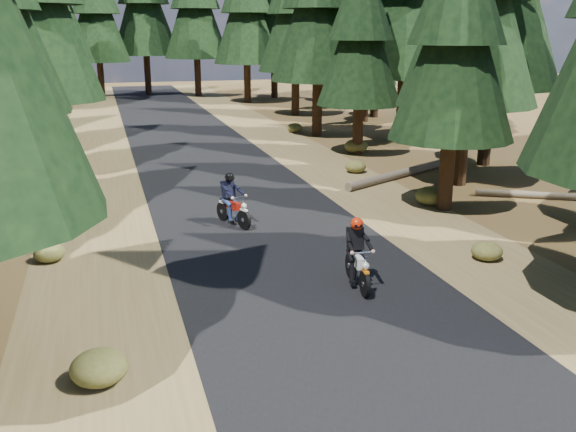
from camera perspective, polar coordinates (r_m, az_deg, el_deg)
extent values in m
plane|color=#4C381B|center=(14.77, 1.63, -5.67)|extent=(120.00, 120.00, 0.00)
cube|color=black|center=(19.33, -2.90, -0.33)|extent=(6.00, 100.00, 0.01)
cube|color=brown|center=(18.87, -16.62, -1.44)|extent=(3.20, 100.00, 0.01)
cube|color=brown|center=(20.82, 9.51, 0.67)|extent=(3.20, 100.00, 0.01)
cylinder|color=black|center=(20.57, 14.11, 6.65)|extent=(0.48, 0.48, 4.52)
cone|color=black|center=(20.32, 14.67, 14.52)|extent=(3.84, 3.84, 5.65)
cylinder|color=black|center=(24.10, 15.39, 9.49)|extent=(0.53, 0.53, 5.84)
cylinder|color=black|center=(28.11, 17.49, 10.82)|extent=(0.56, 0.56, 6.43)
cylinder|color=black|center=(27.15, -20.93, 9.58)|extent=(0.53, 0.53, 5.72)
cone|color=black|center=(27.04, -21.72, 17.10)|extent=(4.86, 4.86, 7.15)
cylinder|color=black|center=(29.52, 6.30, 9.80)|extent=(0.48, 0.48, 4.51)
cone|color=black|center=(29.34, 6.47, 15.27)|extent=(3.83, 3.83, 5.64)
cylinder|color=black|center=(33.35, 10.22, 12.06)|extent=(0.56, 0.56, 6.47)
cylinder|color=black|center=(34.02, -21.21, 10.62)|extent=(0.53, 0.53, 5.64)
cone|color=black|center=(33.92, -21.84, 16.53)|extent=(4.79, 4.79, 7.05)
cylinder|color=black|center=(34.72, 2.63, 11.92)|extent=(0.53, 0.53, 5.83)
cone|color=black|center=(34.64, 2.72, 17.94)|extent=(4.95, 4.95, 7.29)
cylinder|color=black|center=(40.52, 6.86, 11.57)|extent=(0.48, 0.48, 4.61)
cone|color=black|center=(40.39, 7.00, 15.65)|extent=(3.92, 3.92, 5.77)
cylinder|color=black|center=(40.82, -22.01, 10.43)|extent=(0.48, 0.48, 4.42)
cone|color=black|center=(40.69, -22.43, 14.29)|extent=(3.76, 3.76, 5.52)
cone|color=black|center=(40.71, -22.74, 17.07)|extent=(2.87, 2.87, 3.98)
cylinder|color=black|center=(43.40, 0.67, 12.75)|extent=(0.53, 0.53, 5.76)
cone|color=black|center=(43.33, 0.69, 17.51)|extent=(4.90, 4.90, 7.21)
cylinder|color=black|center=(48.39, 4.83, 12.99)|extent=(0.53, 0.53, 5.66)
cone|color=black|center=(48.32, 4.93, 17.17)|extent=(4.81, 4.81, 7.07)
cylinder|color=black|center=(42.75, 7.78, 12.71)|extent=(0.54, 0.54, 6.00)
cone|color=black|center=(42.69, 7.98, 17.74)|extent=(5.10, 5.10, 7.50)
cylinder|color=black|center=(36.61, 15.84, 11.38)|extent=(0.52, 0.52, 5.60)
cone|color=black|center=(36.52, 16.28, 16.85)|extent=(4.76, 4.76, 7.00)
cylinder|color=black|center=(50.17, -19.86, 12.65)|extent=(0.56, 0.56, 6.40)
cone|color=black|center=(50.15, -20.31, 17.20)|extent=(5.44, 5.44, 8.00)
cylinder|color=black|center=(51.35, -3.66, 13.38)|extent=(0.54, 0.54, 6.00)
cone|color=black|center=(51.30, -3.74, 17.57)|extent=(5.10, 5.10, 7.50)
cylinder|color=black|center=(53.40, -23.00, 12.71)|extent=(0.57, 0.57, 6.80)
cylinder|color=black|center=(54.97, -1.23, 13.80)|extent=(0.56, 0.56, 6.40)
cone|color=black|center=(54.94, -1.25, 17.98)|extent=(5.44, 5.44, 8.00)
cylinder|color=black|center=(56.10, -16.39, 13.02)|extent=(0.54, 0.54, 6.00)
cone|color=black|center=(56.06, -16.71, 16.84)|extent=(5.10, 5.10, 7.50)
cylinder|color=black|center=(56.69, -8.08, 13.73)|extent=(0.56, 0.56, 6.40)
cone|color=black|center=(56.67, -8.25, 17.77)|extent=(5.44, 5.44, 8.00)
cylinder|color=black|center=(59.23, -12.47, 13.81)|extent=(0.57, 0.57, 6.80)
cone|color=black|center=(59.23, -12.73, 17.91)|extent=(5.78, 5.78, 8.50)
cylinder|color=black|center=(52.04, 3.23, 13.43)|extent=(0.54, 0.54, 6.00)
cone|color=black|center=(51.99, 3.30, 17.56)|extent=(5.10, 5.10, 7.50)
cylinder|color=#4C4233|center=(25.13, 9.82, 3.69)|extent=(5.51, 3.27, 0.32)
cylinder|color=#4C4233|center=(23.27, 20.68, 1.77)|extent=(3.21, 1.88, 0.24)
ellipsoid|color=#474C1E|center=(31.65, -21.95, 5.62)|extent=(1.08, 1.08, 0.65)
ellipsoid|color=#474C1E|center=(36.08, 0.61, 7.85)|extent=(0.87, 0.87, 0.52)
ellipsoid|color=#474C1E|center=(26.81, -18.96, 4.00)|extent=(0.79, 0.79, 0.47)
ellipsoid|color=#474C1E|center=(16.86, -20.47, -3.09)|extent=(0.75, 0.75, 0.45)
ellipsoid|color=#474C1E|center=(25.86, 6.02, 4.40)|extent=(0.83, 0.83, 0.50)
ellipsoid|color=#474C1E|center=(16.67, 17.26, -2.99)|extent=(0.77, 0.77, 0.46)
ellipsoid|color=#474C1E|center=(21.44, -20.91, 0.93)|extent=(0.82, 0.82, 0.49)
ellipsoid|color=#474C1E|center=(30.04, 6.08, 6.19)|extent=(1.09, 1.09, 0.65)
ellipsoid|color=#474C1E|center=(11.03, -16.45, -12.80)|extent=(0.93, 0.93, 0.56)
ellipsoid|color=#474C1E|center=(21.42, 12.58, 1.76)|extent=(1.01, 1.01, 0.60)
cube|color=black|center=(14.07, 6.28, -2.29)|extent=(0.37, 0.25, 0.50)
sphere|color=red|center=(13.96, 6.32, -0.86)|extent=(0.31, 0.31, 0.28)
cube|color=black|center=(18.58, -4.94, 2.28)|extent=(0.40, 0.32, 0.50)
sphere|color=black|center=(18.50, -4.97, 3.38)|extent=(0.36, 0.36, 0.28)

